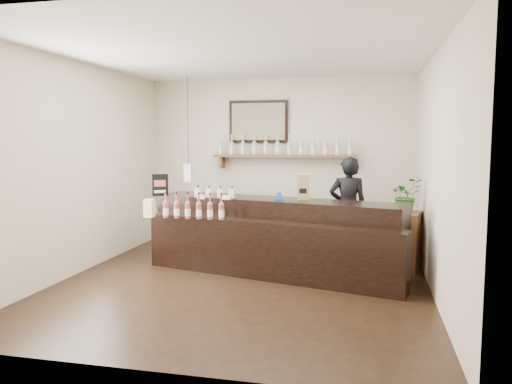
% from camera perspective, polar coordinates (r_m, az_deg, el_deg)
% --- Properties ---
extents(ground, '(5.00, 5.00, 0.00)m').
position_cam_1_polar(ground, '(6.34, -1.49, -10.25)').
color(ground, black).
rests_on(ground, ground).
extents(room_shell, '(5.00, 5.00, 5.00)m').
position_cam_1_polar(room_shell, '(6.09, -1.53, 5.33)').
color(room_shell, beige).
rests_on(room_shell, ground).
extents(back_wall_decor, '(2.66, 0.96, 1.69)m').
position_cam_1_polar(back_wall_decor, '(8.44, 1.48, 5.87)').
color(back_wall_decor, brown).
rests_on(back_wall_decor, ground).
extents(counter, '(3.54, 1.76, 1.14)m').
position_cam_1_polar(counter, '(6.72, 1.89, -5.29)').
color(counter, black).
rests_on(counter, ground).
extents(promo_sign, '(0.20, 0.13, 0.31)m').
position_cam_1_polar(promo_sign, '(7.19, -10.89, 0.78)').
color(promo_sign, black).
rests_on(promo_sign, counter).
extents(paper_bag, '(0.17, 0.13, 0.34)m').
position_cam_1_polar(paper_bag, '(6.68, 5.46, 0.59)').
color(paper_bag, '#9B7D4B').
rests_on(paper_bag, counter).
extents(tape_dispenser, '(0.12, 0.05, 0.10)m').
position_cam_1_polar(tape_dispenser, '(6.67, 2.67, -0.54)').
color(tape_dispenser, '#1951B4').
rests_on(tape_dispenser, counter).
extents(side_cabinet, '(0.52, 0.63, 0.79)m').
position_cam_1_polar(side_cabinet, '(7.13, 16.59, -5.40)').
color(side_cabinet, brown).
rests_on(side_cabinet, ground).
extents(potted_plant, '(0.54, 0.51, 0.47)m').
position_cam_1_polar(potted_plant, '(7.03, 16.74, -0.35)').
color(potted_plant, '#2D5E25').
rests_on(potted_plant, side_cabinet).
extents(shopkeeper, '(0.68, 0.49, 1.72)m').
position_cam_1_polar(shopkeeper, '(7.51, 10.47, -1.08)').
color(shopkeeper, black).
rests_on(shopkeeper, ground).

